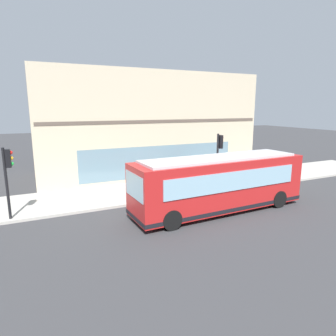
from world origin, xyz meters
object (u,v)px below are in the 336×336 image
traffic_light_down_block (8,170)px  pedestrian_walking_along_curb (182,167)px  pedestrian_by_light_pole (242,164)px  newspaper_vending_box (206,175)px  traffic_light_near_corner (219,151)px  fire_hydrant (174,186)px  city_bus_nearside (219,184)px

traffic_light_down_block → pedestrian_walking_along_curb: bearing=-72.8°
traffic_light_down_block → pedestrian_by_light_pole: (2.78, -16.76, -1.55)m
pedestrian_walking_along_curb → newspaper_vending_box: bearing=-129.2°
traffic_light_near_corner → pedestrian_by_light_pole: size_ratio=2.23×
pedestrian_walking_along_curb → fire_hydrant: bearing=144.1°
traffic_light_near_corner → fire_hydrant: size_ratio=5.16×
pedestrian_walking_along_curb → newspaper_vending_box: pedestrian_walking_along_curb is taller
city_bus_nearside → pedestrian_by_light_pole: city_bus_nearside is taller
traffic_light_near_corner → pedestrian_walking_along_curb: size_ratio=2.18×
traffic_light_near_corner → fire_hydrant: 3.87m
pedestrian_by_light_pole → traffic_light_down_block: bearing=99.4°
newspaper_vending_box → pedestrian_walking_along_curb: bearing=50.8°
traffic_light_near_corner → traffic_light_down_block: (-0.18, 12.64, -0.12)m
city_bus_nearside → traffic_light_near_corner: bearing=-34.1°
newspaper_vending_box → city_bus_nearside: bearing=154.1°
traffic_light_down_block → pedestrian_walking_along_curb: size_ratio=2.08×
traffic_light_down_block → pedestrian_walking_along_curb: traffic_light_down_block is taller
pedestrian_walking_along_curb → newspaper_vending_box: (-1.22, -1.49, -0.56)m
fire_hydrant → pedestrian_walking_along_curb: bearing=-35.9°
traffic_light_near_corner → traffic_light_down_block: bearing=90.8°
pedestrian_by_light_pole → newspaper_vending_box: bearing=96.3°
traffic_light_down_block → newspaper_vending_box: bearing=-79.7°
fire_hydrant → pedestrian_by_light_pole: (1.92, -7.16, 0.62)m
fire_hydrant → pedestrian_by_light_pole: pedestrian_by_light_pole is taller
pedestrian_by_light_pole → city_bus_nearside: bearing=132.9°
city_bus_nearside → fire_hydrant: city_bus_nearside is taller
traffic_light_down_block → pedestrian_walking_along_curb: 12.22m
traffic_light_near_corner → pedestrian_walking_along_curb: bearing=17.4°
pedestrian_by_light_pole → pedestrian_walking_along_curb: pedestrian_walking_along_curb is taller
traffic_light_near_corner → newspaper_vending_box: size_ratio=4.24×
city_bus_nearside → traffic_light_down_block: bearing=73.1°
pedestrian_by_light_pole → pedestrian_walking_along_curb: size_ratio=0.98×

